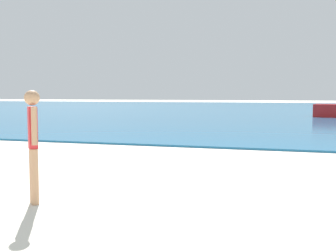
# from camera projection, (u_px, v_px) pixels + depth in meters

# --- Properties ---
(water) EXTENTS (160.00, 60.00, 0.06)m
(water) POSITION_uv_depth(u_px,v_px,m) (264.00, 109.00, 39.89)
(water) COLOR #1E6B9E
(water) RESTS_ON ground
(person_standing) EXTENTS (0.27, 0.28, 1.55)m
(person_standing) POSITION_uv_depth(u_px,v_px,m) (33.00, 140.00, 5.49)
(person_standing) COLOR tan
(person_standing) RESTS_ON ground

